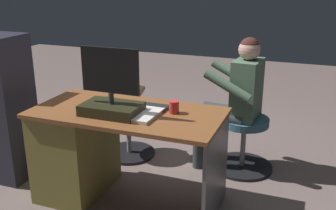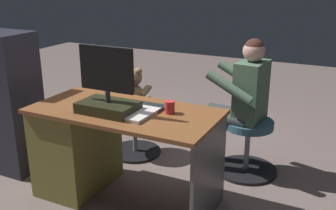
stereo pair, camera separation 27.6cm
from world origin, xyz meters
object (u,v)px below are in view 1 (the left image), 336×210
object	(u,v)px
cup	(174,107)
office_chair_teddy	(129,127)
computer_mouse	(105,99)
person	(236,94)
monitor	(111,97)
visitor_chair	(243,140)
tv_remote	(96,105)
desk	(88,146)
keyboard	(139,106)
teddy_bear	(128,90)

from	to	relation	value
cup	office_chair_teddy	bearing A→B (deg)	-43.39
computer_mouse	person	xyz separation A→B (m)	(-0.85, -0.68, -0.06)
monitor	visitor_chair	xyz separation A→B (m)	(-0.76, -0.91, -0.57)
tv_remote	visitor_chair	xyz separation A→B (m)	(-0.94, -0.81, -0.46)
desk	keyboard	distance (m)	0.53
desk	tv_remote	bearing A→B (deg)	-178.07
monitor	keyboard	size ratio (longest dim) A/B	1.09
monitor	cup	distance (m)	0.43
teddy_bear	visitor_chair	distance (m)	1.11
visitor_chair	person	bearing A→B (deg)	5.87
monitor	teddy_bear	world-z (taller)	monitor
desk	keyboard	xyz separation A→B (m)	(-0.39, -0.11, 0.34)
office_chair_teddy	teddy_bear	bearing A→B (deg)	-90.00
monitor	keyboard	distance (m)	0.26
monitor	tv_remote	size ratio (longest dim) A/B	3.06
office_chair_teddy	person	xyz separation A→B (m)	(-0.95, -0.10, 0.40)
tv_remote	office_chair_teddy	world-z (taller)	tv_remote
teddy_bear	person	xyz separation A→B (m)	(-0.95, -0.09, 0.04)
tv_remote	person	size ratio (longest dim) A/B	0.13
computer_mouse	visitor_chair	bearing A→B (deg)	-143.80
tv_remote	office_chair_teddy	size ratio (longest dim) A/B	0.31
computer_mouse	visitor_chair	xyz separation A→B (m)	(-0.94, -0.69, -0.47)
cup	visitor_chair	xyz separation A→B (m)	(-0.37, -0.74, -0.50)
office_chair_teddy	visitor_chair	world-z (taller)	same
office_chair_teddy	keyboard	bearing A→B (deg)	123.37
computer_mouse	desk	bearing A→B (deg)	53.91
person	tv_remote	bearing A→B (deg)	43.27
keyboard	tv_remote	world-z (taller)	keyboard
office_chair_teddy	visitor_chair	size ratio (longest dim) A/B	0.92
teddy_bear	visitor_chair	xyz separation A→B (m)	(-1.04, -0.09, -0.37)
desk	visitor_chair	size ratio (longest dim) A/B	2.55
visitor_chair	person	xyz separation A→B (m)	(0.09, 0.01, 0.41)
tv_remote	teddy_bear	bearing A→B (deg)	-59.59
monitor	office_chair_teddy	bearing A→B (deg)	-70.54
monitor	person	bearing A→B (deg)	-126.55
desk	office_chair_teddy	world-z (taller)	desk
tv_remote	visitor_chair	size ratio (longest dim) A/B	0.28
tv_remote	teddy_bear	distance (m)	0.73
keyboard	person	size ratio (longest dim) A/B	0.37
cup	tv_remote	xyz separation A→B (m)	(0.57, 0.07, -0.03)
office_chair_teddy	teddy_bear	distance (m)	0.35
monitor	office_chair_teddy	distance (m)	1.02
computer_mouse	office_chair_teddy	size ratio (longest dim) A/B	0.20
keyboard	computer_mouse	size ratio (longest dim) A/B	4.38
computer_mouse	cup	world-z (taller)	cup
tv_remote	office_chair_teddy	xyz separation A→B (m)	(0.10, -0.71, -0.45)
computer_mouse	cup	size ratio (longest dim) A/B	1.11
keyboard	person	distance (m)	0.90
cup	tv_remote	world-z (taller)	cup
office_chair_teddy	person	size ratio (longest dim) A/B	0.42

